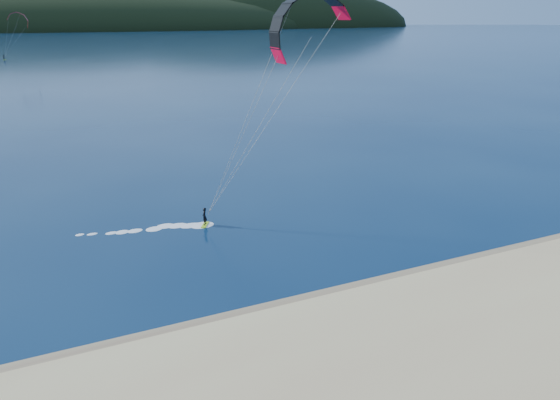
% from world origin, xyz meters
% --- Properties ---
extents(ground, '(1800.00, 1800.00, 0.00)m').
position_xyz_m(ground, '(0.00, 0.00, 0.00)').
color(ground, '#081E3D').
rests_on(ground, ground).
extents(wet_sand, '(220.00, 2.50, 0.10)m').
position_xyz_m(wet_sand, '(0.00, 4.50, 0.05)').
color(wet_sand, '#8A6D50').
rests_on(wet_sand, ground).
extents(headland, '(1200.00, 310.00, 140.00)m').
position_xyz_m(headland, '(0.63, 745.28, 0.00)').
color(headland, black).
rests_on(headland, ground).
extents(kitesurfer_near, '(21.68, 7.11, 18.31)m').
position_xyz_m(kitesurfer_near, '(4.77, 14.83, 14.46)').
color(kitesurfer_near, '#A9DF1A').
rests_on(kitesurfer_near, ground).
extents(kitesurfer_far, '(12.44, 6.35, 17.63)m').
position_xyz_m(kitesurfer_far, '(-29.86, 206.88, 14.18)').
color(kitesurfer_far, '#A9DF1A').
rests_on(kitesurfer_far, ground).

